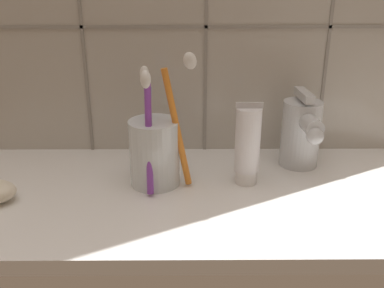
# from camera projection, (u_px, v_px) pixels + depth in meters

# --- Properties ---
(sink_counter) EXTENTS (0.77, 0.31, 0.02)m
(sink_counter) POSITION_uv_depth(u_px,v_px,m) (195.00, 197.00, 0.60)
(sink_counter) COLOR white
(sink_counter) RESTS_ON ground
(toothbrush_cup) EXTENTS (0.10, 0.12, 0.19)m
(toothbrush_cup) POSITION_uv_depth(u_px,v_px,m) (155.00, 149.00, 0.59)
(toothbrush_cup) COLOR silver
(toothbrush_cup) RESTS_ON sink_counter
(toothpaste_tube) EXTENTS (0.04, 0.04, 0.12)m
(toothpaste_tube) POSITION_uv_depth(u_px,v_px,m) (247.00, 145.00, 0.59)
(toothpaste_tube) COLOR white
(toothpaste_tube) RESTS_ON sink_counter
(sink_faucet) EXTENTS (0.06, 0.10, 0.12)m
(sink_faucet) POSITION_uv_depth(u_px,v_px,m) (302.00, 132.00, 0.65)
(sink_faucet) COLOR silver
(sink_faucet) RESTS_ON sink_counter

